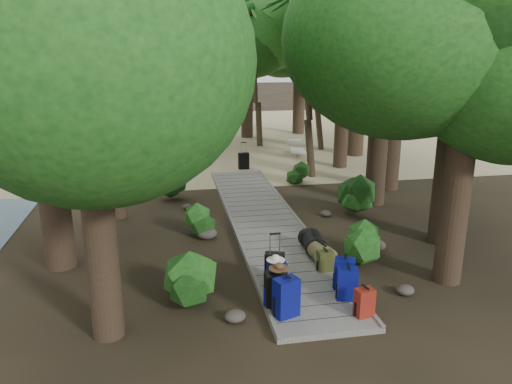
{
  "coord_description": "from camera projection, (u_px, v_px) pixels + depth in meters",
  "views": [
    {
      "loc": [
        -2.72,
        -12.36,
        4.97
      ],
      "look_at": [
        -0.27,
        1.02,
        1.0
      ],
      "focal_mm": 35.0,
      "sensor_mm": 36.0,
      "label": 1
    }
  ],
  "objects": [
    {
      "name": "rock_left_c",
      "position": [
        207.0,
        233.0,
        13.39
      ],
      "size": [
        0.55,
        0.49,
        0.3
      ],
      "primitive_type": null,
      "color": "#4C473F",
      "rests_on": "ground"
    },
    {
      "name": "tree_back_a",
      "position": [
        178.0,
        57.0,
        26.38
      ],
      "size": [
        5.15,
        5.15,
        8.92
      ],
      "primitive_type": null,
      "color": "black",
      "rests_on": "ground"
    },
    {
      "name": "backpack_right_d",
      "position": [
        325.0,
        260.0,
        11.18
      ],
      "size": [
        0.36,
        0.27,
        0.51
      ],
      "primitive_type": null,
      "rotation": [
        0.0,
        0.0,
        0.08
      ],
      "color": "#3A441C",
      "rests_on": "boardwalk"
    },
    {
      "name": "backpack_left_c",
      "position": [
        277.0,
        276.0,
        10.15
      ],
      "size": [
        0.4,
        0.29,
        0.72
      ],
      "primitive_type": null,
      "rotation": [
        0.0,
        0.0,
        0.03
      ],
      "color": "#0E077F",
      "rests_on": "boardwalk"
    },
    {
      "name": "tree_back_d",
      "position": [
        97.0,
        67.0,
        25.36
      ],
      "size": [
        4.75,
        4.75,
        7.91
      ],
      "primitive_type": null,
      "color": "black",
      "rests_on": "ground"
    },
    {
      "name": "backpack_left_a",
      "position": [
        286.0,
        295.0,
        9.25
      ],
      "size": [
        0.52,
        0.45,
        0.83
      ],
      "primitive_type": null,
      "rotation": [
        0.0,
        0.0,
        0.36
      ],
      "color": "#0E077F",
      "rests_on": "boardwalk"
    },
    {
      "name": "palm_right_b",
      "position": [
        322.0,
        73.0,
        24.23
      ],
      "size": [
        3.87,
        3.87,
        7.49
      ],
      "primitive_type": null,
      "color": "#134112",
      "rests_on": "ground"
    },
    {
      "name": "tree_right_e",
      "position": [
        344.0,
        67.0,
        20.21
      ],
      "size": [
        4.66,
        4.66,
        8.39
      ],
      "primitive_type": null,
      "color": "black",
      "rests_on": "ground"
    },
    {
      "name": "duffel_right_black",
      "position": [
        313.0,
        243.0,
        12.2
      ],
      "size": [
        0.59,
        0.83,
        0.48
      ],
      "primitive_type": null,
      "rotation": [
        0.0,
        0.0,
        -0.15
      ],
      "color": "black",
      "rests_on": "boardwalk"
    },
    {
      "name": "lone_suitcase_on_sand",
      "position": [
        244.0,
        161.0,
        20.95
      ],
      "size": [
        0.45,
        0.28,
        0.68
      ],
      "primitive_type": null,
      "rotation": [
        0.0,
        0.0,
        0.08
      ],
      "color": "black",
      "rests_on": "sand_beach"
    },
    {
      "name": "tree_right_d",
      "position": [
        399.0,
        34.0,
        16.66
      ],
      "size": [
        5.85,
        5.85,
        10.73
      ],
      "primitive_type": null,
      "color": "black",
      "rests_on": "ground"
    },
    {
      "name": "tree_right_f",
      "position": [
        361.0,
        35.0,
        22.22
      ],
      "size": [
        6.15,
        6.15,
        10.98
      ],
      "primitive_type": null,
      "color": "black",
      "rests_on": "ground"
    },
    {
      "name": "rock_left_a",
      "position": [
        235.0,
        316.0,
        9.35
      ],
      "size": [
        0.41,
        0.36,
        0.22
      ],
      "primitive_type": null,
      "color": "#4C473F",
      "rests_on": "ground"
    },
    {
      "name": "shrub_right_b",
      "position": [
        353.0,
        194.0,
        15.29
      ],
      "size": [
        1.38,
        1.38,
        1.25
      ],
      "primitive_type": null,
      "color": "#144414",
      "rests_on": "ground"
    },
    {
      "name": "tree_left_a",
      "position": [
        89.0,
        114.0,
        7.84
      ],
      "size": [
        4.74,
        4.74,
        7.91
      ],
      "primitive_type": null,
      "color": "black",
      "rests_on": "ground"
    },
    {
      "name": "palm_right_c",
      "position": [
        264.0,
        80.0,
        25.2
      ],
      "size": [
        4.21,
        4.21,
        6.69
      ],
      "primitive_type": null,
      "color": "#134112",
      "rests_on": "ground"
    },
    {
      "name": "backpack_left_b",
      "position": [
        276.0,
        288.0,
        9.61
      ],
      "size": [
        0.42,
        0.3,
        0.77
      ],
      "primitive_type": null,
      "rotation": [
        0.0,
        0.0,
        -0.02
      ],
      "color": "black",
      "rests_on": "boardwalk"
    },
    {
      "name": "palm_right_a",
      "position": [
        316.0,
        90.0,
        19.12
      ],
      "size": [
        3.96,
        3.96,
        6.74
      ],
      "primitive_type": null,
      "color": "#134112",
      "rests_on": "ground"
    },
    {
      "name": "tree_back_b",
      "position": [
        247.0,
        51.0,
        27.12
      ],
      "size": [
        5.33,
        5.33,
        9.51
      ],
      "primitive_type": null,
      "color": "black",
      "rests_on": "ground"
    },
    {
      "name": "rock_right_b",
      "position": [
        376.0,
        245.0,
        12.61
      ],
      "size": [
        0.51,
        0.46,
        0.28
      ],
      "primitive_type": null,
      "color": "#4C473F",
      "rests_on": "ground"
    },
    {
      "name": "tree_right_c",
      "position": [
        384.0,
        60.0,
        15.17
      ],
      "size": [
        5.29,
        5.29,
        9.16
      ],
      "primitive_type": null,
      "color": "black",
      "rests_on": "ground"
    },
    {
      "name": "shrub_left_a",
      "position": [
        194.0,
        279.0,
        9.88
      ],
      "size": [
        1.21,
        1.21,
        1.09
      ],
      "primitive_type": null,
      "color": "#144414",
      "rests_on": "ground"
    },
    {
      "name": "suitcase_on_boardwalk",
      "position": [
        275.0,
        267.0,
        10.64
      ],
      "size": [
        0.47,
        0.34,
        0.65
      ],
      "primitive_type": null,
      "rotation": [
        0.0,
        0.0,
        -0.3
      ],
      "color": "black",
      "rests_on": "boardwalk"
    },
    {
      "name": "boardwalk",
      "position": [
        265.0,
        223.0,
        14.46
      ],
      "size": [
        2.0,
        12.0,
        0.12
      ],
      "primitive_type": "cube",
      "color": "slate",
      "rests_on": "ground"
    },
    {
      "name": "tree_left_b",
      "position": [
        36.0,
        49.0,
        10.38
      ],
      "size": [
        5.47,
        5.47,
        9.85
      ],
      "primitive_type": null,
      "color": "black",
      "rests_on": "ground"
    },
    {
      "name": "palm_left_a",
      "position": [
        116.0,
        88.0,
        18.03
      ],
      "size": [
        4.44,
        4.44,
        7.06
      ],
      "primitive_type": null,
      "color": "#134112",
      "rests_on": "ground"
    },
    {
      "name": "rock_right_c",
      "position": [
        325.0,
        213.0,
        15.19
      ],
      "size": [
        0.33,
        0.3,
        0.18
      ],
      "primitive_type": null,
      "color": "#4C473F",
      "rests_on": "ground"
    },
    {
      "name": "ground",
      "position": [
        273.0,
        237.0,
        13.54
      ],
      "size": [
        120.0,
        120.0,
        0.0
      ],
      "primitive_type": "plane",
      "color": "#312618",
      "rests_on": "ground"
    },
    {
      "name": "backpack_right_c",
      "position": [
        345.0,
        272.0,
        10.34
      ],
      "size": [
        0.51,
        0.44,
        0.73
      ],
      "primitive_type": null,
      "rotation": [
        0.0,
        0.0,
        -0.39
      ],
      "color": "#0E077F",
      "rests_on": "boardwalk"
    },
    {
      "name": "rock_left_b",
      "position": [
        189.0,
        268.0,
        11.45
      ],
      "size": [
        0.32,
        0.29,
        0.18
      ],
      "primitive_type": null,
      "color": "#4C473F",
      "rests_on": "ground"
    },
    {
      "name": "kayak",
      "position": [
        153.0,
        153.0,
        23.35
      ],
      "size": [
        1.0,
        3.21,
        0.32
      ],
      "primitive_type": "ellipsoid",
      "rotation": [
        0.0,
        0.0,
        -0.1
      ],
      "color": "red",
      "rests_on": "sand_beach"
    },
    {
      "name": "hat_brown",
      "position": [
        279.0,
        266.0,
        9.51
      ],
      "size": [
        0.4,
        0.4,
        0.12
      ],
      "primitive_type": null,
      "color": "#51351E",
      "rests_on": "backpack_left_b"
    },
    {
      "name": "duffel_right_khaki",
      "position": [
        322.0,
        253.0,
        11.63
      ],
      "size": [
        0.58,
        0.74,
        0.44
      ],
      "primitive_type": null,
      "rotation": [
        0.0,
        0.0,
        0.22
      ],
      "color": "olive",
      "rests_on": "boardwalk"
    },
    {
      "name": "backpack_right_a",
      "position": [
        364.0,
        301.0,
        9.27
      ],
      "size": [
        0.38,
        0.3,
        0.61
      ],
      "primitive_type": null,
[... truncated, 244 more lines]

